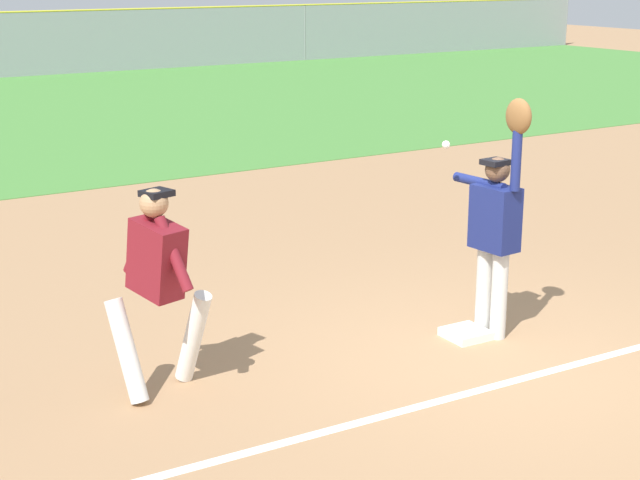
% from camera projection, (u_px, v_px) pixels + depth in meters
% --- Properties ---
extents(ground_plane, '(76.12, 76.12, 0.00)m').
position_uv_depth(ground_plane, '(491.00, 358.00, 8.84)').
color(ground_plane, '#A37A54').
extents(first_base, '(0.39, 0.39, 0.08)m').
position_uv_depth(first_base, '(466.00, 334.00, 9.31)').
color(first_base, white).
rests_on(first_base, ground_plane).
extents(fielder, '(0.29, 0.90, 2.28)m').
position_uv_depth(fielder, '(496.00, 222.00, 9.08)').
color(fielder, silver).
rests_on(fielder, ground_plane).
extents(runner, '(0.84, 0.83, 1.72)m').
position_uv_depth(runner, '(157.00, 277.00, 7.87)').
color(runner, white).
rests_on(runner, ground_plane).
extents(baseball, '(0.07, 0.07, 0.07)m').
position_uv_depth(baseball, '(446.00, 145.00, 8.99)').
color(baseball, white).
extents(parked_car_blue, '(4.42, 2.15, 1.25)m').
position_uv_depth(parked_car_blue, '(109.00, 45.00, 34.83)').
color(parked_car_blue, '#23389E').
rests_on(parked_car_blue, ground_plane).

